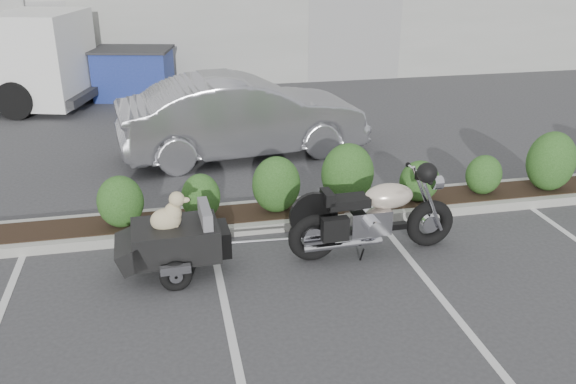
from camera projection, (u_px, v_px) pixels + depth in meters
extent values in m
plane|color=#38383A|center=(338.00, 286.00, 7.98)|extent=(90.00, 90.00, 0.00)
cube|color=#9E9E93|center=(359.00, 208.00, 10.13)|extent=(12.00, 1.00, 0.15)
cube|color=#9EA099|center=(211.00, 3.00, 22.56)|extent=(26.00, 10.00, 4.00)
torus|color=black|center=(313.00, 237.00, 8.52)|extent=(0.73, 0.21, 0.72)
torus|color=black|center=(430.00, 223.00, 8.92)|extent=(0.73, 0.21, 0.72)
cylinder|color=silver|center=(313.00, 237.00, 8.52)|extent=(0.31, 0.14, 0.30)
cylinder|color=silver|center=(430.00, 223.00, 8.92)|extent=(0.26, 0.12, 0.26)
cylinder|color=silver|center=(431.00, 202.00, 8.65)|extent=(0.47, 0.07, 0.96)
cylinder|color=silver|center=(424.00, 196.00, 8.84)|extent=(0.47, 0.07, 0.96)
cylinder|color=silver|center=(419.00, 173.00, 8.55)|extent=(0.07, 0.76, 0.04)
cylinder|color=silver|center=(437.00, 183.00, 8.68)|extent=(0.14, 0.20, 0.19)
sphere|color=black|center=(427.00, 173.00, 8.20)|extent=(0.29, 0.29, 0.28)
cube|color=silver|center=(368.00, 220.00, 8.64)|extent=(0.61, 0.39, 0.37)
cube|color=black|center=(375.00, 228.00, 8.71)|extent=(0.97, 0.15, 0.09)
ellipsoid|color=beige|center=(389.00, 196.00, 8.57)|extent=(0.73, 0.43, 0.36)
cube|color=black|center=(347.00, 202.00, 8.44)|extent=(0.61, 0.35, 0.13)
cube|color=black|center=(327.00, 197.00, 8.33)|extent=(0.14, 0.33, 0.17)
cylinder|color=silver|center=(343.00, 245.00, 8.46)|extent=(1.14, 0.14, 0.10)
cylinder|color=silver|center=(334.00, 233.00, 8.80)|extent=(1.14, 0.14, 0.10)
cube|color=black|center=(335.00, 229.00, 8.20)|extent=(0.37, 0.17, 0.32)
cube|color=black|center=(176.00, 240.00, 8.14)|extent=(1.16, 0.82, 0.45)
cube|color=slate|center=(205.00, 217.00, 8.12)|extent=(0.16, 0.67, 0.32)
cube|color=slate|center=(179.00, 232.00, 8.11)|extent=(0.78, 0.70, 0.04)
cube|color=black|center=(131.00, 250.00, 8.03)|extent=(0.44, 0.79, 0.39)
cube|color=black|center=(221.00, 239.00, 8.30)|extent=(0.24, 0.55, 0.37)
torus|color=black|center=(176.00, 276.00, 7.83)|extent=(0.43, 0.14, 0.42)
torus|color=black|center=(171.00, 245.00, 8.64)|extent=(0.43, 0.14, 0.42)
cube|color=silver|center=(176.00, 270.00, 7.73)|extent=(0.39, 0.10, 0.11)
cube|color=silver|center=(170.00, 235.00, 8.64)|extent=(0.39, 0.10, 0.11)
cylinder|color=black|center=(173.00, 260.00, 8.24)|extent=(0.08, 0.97, 0.04)
cylinder|color=silver|center=(240.00, 241.00, 8.38)|extent=(0.65, 0.06, 0.04)
ellipsoid|color=#CBB989|center=(166.00, 220.00, 8.00)|extent=(0.42, 0.29, 0.32)
ellipsoid|color=#CBB989|center=(173.00, 213.00, 7.99)|extent=(0.24, 0.23, 0.30)
sphere|color=#CBB989|center=(177.00, 199.00, 7.93)|extent=(0.21, 0.21, 0.21)
ellipsoid|color=#CBB989|center=(184.00, 200.00, 7.96)|extent=(0.15, 0.09, 0.08)
sphere|color=black|center=(189.00, 200.00, 7.97)|extent=(0.04, 0.04, 0.04)
ellipsoid|color=#CBB989|center=(174.00, 200.00, 7.86)|extent=(0.05, 0.05, 0.11)
ellipsoid|color=#CBB989|center=(173.00, 196.00, 7.96)|extent=(0.05, 0.05, 0.11)
cylinder|color=#CBB989|center=(177.00, 229.00, 8.02)|extent=(0.05, 0.05, 0.13)
cylinder|color=#CBB989|center=(176.00, 225.00, 8.13)|extent=(0.05, 0.05, 0.13)
imported|color=#A5A5AC|center=(243.00, 116.00, 12.53)|extent=(5.22, 2.38, 1.66)
cube|color=navy|center=(134.00, 74.00, 17.12)|extent=(2.27, 1.76, 1.35)
cube|color=#2D2D30|center=(132.00, 49.00, 16.86)|extent=(2.40, 1.90, 0.07)
cube|color=white|center=(40.00, 58.00, 15.91)|extent=(2.73, 2.94, 2.34)
cube|color=black|center=(42.00, 70.00, 16.03)|extent=(0.65, 1.96, 1.06)
cylinder|color=black|center=(15.00, 100.00, 15.18)|extent=(1.00, 0.56, 0.96)
cylinder|color=black|center=(56.00, 80.00, 17.33)|extent=(1.00, 0.56, 0.96)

